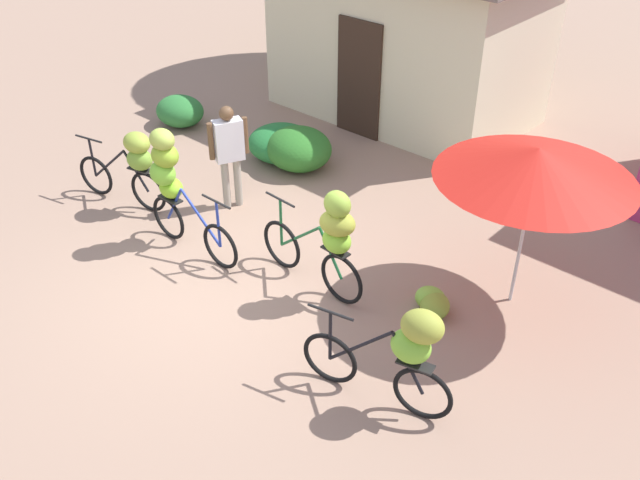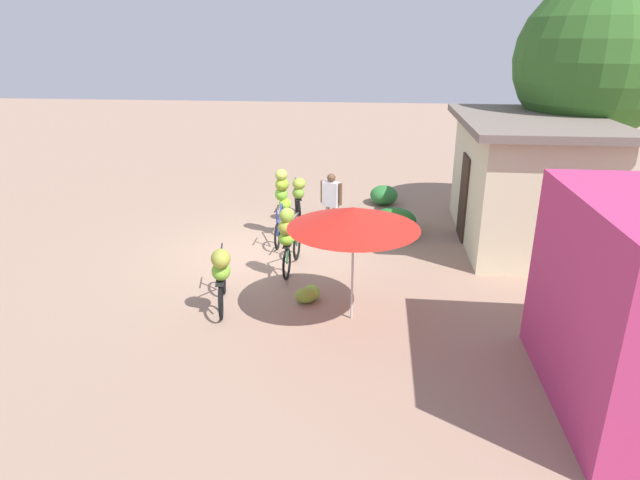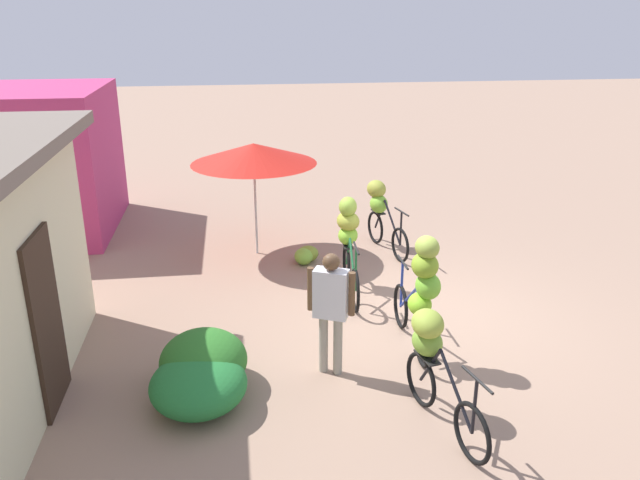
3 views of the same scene
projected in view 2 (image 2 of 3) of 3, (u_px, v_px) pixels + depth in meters
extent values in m
plane|color=#997A65|center=(260.00, 253.00, 12.27)|extent=(60.00, 60.00, 0.00)
cube|color=beige|center=(524.00, 184.00, 12.60)|extent=(4.47, 2.68, 2.74)
cube|color=#72665B|center=(533.00, 121.00, 12.09)|extent=(4.97, 3.18, 0.16)
cube|color=#332319|center=(463.00, 198.00, 12.86)|extent=(0.90, 0.06, 2.00)
cylinder|color=brown|center=(578.00, 167.00, 13.80)|extent=(0.34, 0.34, 2.92)
sphere|color=#326524|center=(596.00, 60.00, 12.89)|extent=(3.79, 3.79, 3.79)
ellipsoid|color=#2C7633|center=(384.00, 195.00, 15.73)|extent=(0.91, 0.80, 0.54)
ellipsoid|color=#247533|center=(395.00, 220.00, 13.55)|extent=(1.14, 1.08, 0.56)
ellipsoid|color=#2C7126|center=(393.00, 223.00, 13.15)|extent=(1.09, 1.02, 0.67)
cylinder|color=beige|center=(352.00, 267.00, 9.07)|extent=(0.04, 0.04, 1.94)
cone|color=red|center=(354.00, 218.00, 8.76)|extent=(2.18, 2.18, 0.35)
torus|color=black|center=(296.00, 201.00, 14.98)|extent=(0.62, 0.19, 0.62)
torus|color=black|center=(299.00, 212.00, 14.04)|extent=(0.62, 0.19, 0.62)
cylinder|color=black|center=(298.00, 200.00, 14.11)|extent=(0.38, 0.12, 0.58)
cylinder|color=black|center=(297.00, 195.00, 14.57)|extent=(0.67, 0.18, 0.59)
cylinder|color=black|center=(296.00, 180.00, 14.77)|extent=(0.49, 0.14, 0.03)
cylinder|color=black|center=(296.00, 191.00, 14.87)|extent=(0.04, 0.04, 0.60)
cube|color=black|center=(299.00, 199.00, 14.02)|extent=(0.38, 0.22, 0.02)
ellipsoid|color=olive|center=(298.00, 193.00, 13.92)|extent=(0.46, 0.41, 0.31)
ellipsoid|color=#92AA39|center=(299.00, 184.00, 13.87)|extent=(0.44, 0.35, 0.29)
torus|color=black|center=(277.00, 236.00, 12.37)|extent=(0.62, 0.06, 0.62)
torus|color=black|center=(284.00, 222.00, 13.34)|extent=(0.62, 0.06, 0.62)
cylinder|color=navy|center=(283.00, 213.00, 13.07)|extent=(0.39, 0.04, 0.60)
cylinder|color=navy|center=(279.00, 220.00, 12.58)|extent=(0.70, 0.04, 0.60)
cylinder|color=black|center=(277.00, 209.00, 12.14)|extent=(0.50, 0.03, 0.03)
cylinder|color=navy|center=(277.00, 223.00, 12.26)|extent=(0.04, 0.04, 0.66)
cube|color=black|center=(283.00, 210.00, 13.12)|extent=(0.36, 0.14, 0.02)
ellipsoid|color=#84C627|center=(285.00, 204.00, 13.07)|extent=(0.41, 0.35, 0.27)
ellipsoid|color=#72BB32|center=(281.00, 194.00, 13.01)|extent=(0.39, 0.32, 0.33)
ellipsoid|color=olive|center=(282.00, 184.00, 12.87)|extent=(0.45, 0.38, 0.31)
ellipsoid|color=#91A73F|center=(281.00, 175.00, 12.79)|extent=(0.37, 0.30, 0.27)
torus|color=black|center=(297.00, 245.00, 11.79)|extent=(0.65, 0.08, 0.65)
torus|color=black|center=(287.00, 264.00, 10.83)|extent=(0.65, 0.08, 0.65)
cylinder|color=#19592D|center=(288.00, 247.00, 10.90)|extent=(0.39, 0.06, 0.58)
cylinder|color=#19592D|center=(293.00, 239.00, 11.38)|extent=(0.70, 0.07, 0.58)
cylinder|color=black|center=(296.00, 216.00, 11.56)|extent=(0.50, 0.06, 0.03)
cylinder|color=#19592D|center=(297.00, 231.00, 11.67)|extent=(0.04, 0.04, 0.66)
cube|color=black|center=(287.00, 245.00, 10.80)|extent=(0.37, 0.16, 0.02)
ellipsoid|color=#81C230|center=(287.00, 238.00, 10.73)|extent=(0.45, 0.39, 0.29)
ellipsoid|color=#9AA335|center=(287.00, 227.00, 10.64)|extent=(0.49, 0.42, 0.29)
ellipsoid|color=#8AAE39|center=(287.00, 215.00, 10.57)|extent=(0.40, 0.35, 0.30)
torus|color=black|center=(224.00, 278.00, 10.24)|extent=(0.61, 0.18, 0.62)
torus|color=black|center=(221.00, 302.00, 9.30)|extent=(0.61, 0.18, 0.62)
cylinder|color=black|center=(220.00, 281.00, 9.35)|extent=(0.38, 0.12, 0.65)
cylinder|color=black|center=(222.00, 270.00, 9.82)|extent=(0.67, 0.19, 0.65)
cylinder|color=black|center=(221.00, 248.00, 10.02)|extent=(0.49, 0.14, 0.03)
cylinder|color=black|center=(223.00, 263.00, 10.13)|extent=(0.04, 0.04, 0.61)
cube|color=black|center=(220.00, 282.00, 9.27)|extent=(0.38, 0.22, 0.02)
ellipsoid|color=#7BBE37|center=(221.00, 271.00, 9.28)|extent=(0.43, 0.36, 0.33)
ellipsoid|color=#97A038|center=(220.00, 259.00, 9.11)|extent=(0.48, 0.43, 0.32)
ellipsoid|color=#83BC3D|center=(311.00, 293.00, 10.03)|extent=(0.43, 0.39, 0.28)
ellipsoid|color=olive|center=(306.00, 295.00, 9.93)|extent=(0.49, 0.52, 0.28)
cylinder|color=gray|center=(334.00, 221.00, 13.15)|extent=(0.11, 0.11, 0.75)
cylinder|color=gray|center=(328.00, 220.00, 13.24)|extent=(0.11, 0.11, 0.75)
cube|color=silver|center=(331.00, 194.00, 12.96)|extent=(0.35, 0.45, 0.60)
cylinder|color=brown|center=(340.00, 194.00, 12.83)|extent=(0.08, 0.08, 0.54)
cylinder|color=brown|center=(322.00, 191.00, 13.07)|extent=(0.08, 0.08, 0.54)
sphere|color=brown|center=(331.00, 178.00, 12.82)|extent=(0.20, 0.20, 0.20)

